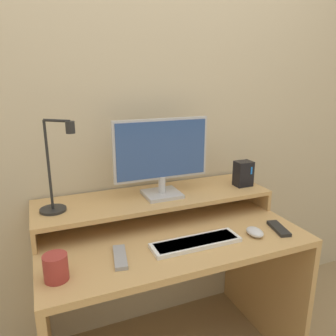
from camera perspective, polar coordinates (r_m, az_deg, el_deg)
wall_back at (r=1.78m, az=-4.76°, el=9.09°), size 6.00×0.05×2.50m
desk at (r=1.68m, az=0.07°, el=-17.53°), size 1.19×0.70×0.75m
monitor_shelf at (r=1.68m, az=-2.24°, el=-5.36°), size 1.19×0.35×0.11m
monitor at (r=1.61m, az=-1.12°, el=2.26°), size 0.49×0.17×0.39m
desk_lamp at (r=1.51m, az=-18.90°, el=-1.83°), size 0.17×0.16×0.42m
router_dock at (r=1.85m, az=12.97°, el=-0.95°), size 0.09×0.08×0.14m
keyboard at (r=1.45m, az=4.89°, el=-12.78°), size 0.40×0.11×0.02m
mouse at (r=1.57m, az=14.89°, el=-10.72°), size 0.07×0.10×0.04m
remote_control at (r=1.36m, az=-8.35°, el=-15.09°), size 0.08×0.18×0.02m
remote_secondary at (r=1.65m, az=18.72°, el=-9.94°), size 0.09×0.16×0.02m
mug at (r=1.27m, az=-18.96°, el=-16.07°), size 0.09×0.09×0.10m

